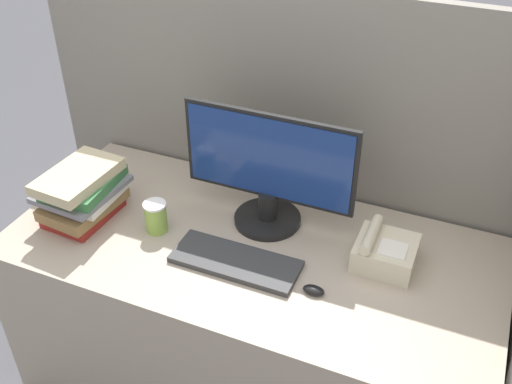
% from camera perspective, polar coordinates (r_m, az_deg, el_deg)
% --- Properties ---
extents(cubicle_panel_rear, '(2.05, 0.04, 1.47)m').
position_cam_1_polar(cubicle_panel_rear, '(2.33, 3.68, 1.41)').
color(cubicle_panel_rear, gray).
rests_on(cubicle_panel_rear, ground_plane).
extents(desk, '(1.65, 0.77, 0.72)m').
position_cam_1_polar(desk, '(2.27, -0.43, -12.10)').
color(desk, tan).
rests_on(desk, ground_plane).
extents(monitor, '(0.60, 0.24, 0.42)m').
position_cam_1_polar(monitor, '(2.01, 1.27, 1.80)').
color(monitor, black).
rests_on(monitor, desk).
extents(keyboard, '(0.42, 0.16, 0.02)m').
position_cam_1_polar(keyboard, '(1.94, -1.95, -6.63)').
color(keyboard, '#333333').
rests_on(keyboard, desk).
extents(mouse, '(0.07, 0.04, 0.02)m').
position_cam_1_polar(mouse, '(1.85, 5.52, -9.28)').
color(mouse, black).
rests_on(mouse, desk).
extents(coffee_cup, '(0.08, 0.08, 0.11)m').
position_cam_1_polar(coffee_cup, '(2.08, -9.51, -2.34)').
color(coffee_cup, '#8CB247').
rests_on(coffee_cup, desk).
extents(book_stack, '(0.26, 0.32, 0.20)m').
position_cam_1_polar(book_stack, '(2.17, -16.24, -0.06)').
color(book_stack, maroon).
rests_on(book_stack, desk).
extents(desk_telephone, '(0.19, 0.18, 0.12)m').
position_cam_1_polar(desk_telephone, '(1.97, 12.14, -5.59)').
color(desk_telephone, beige).
rests_on(desk_telephone, desk).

